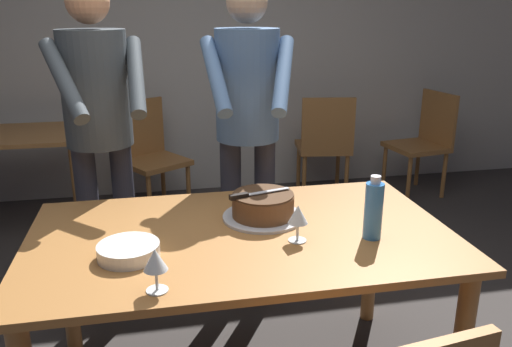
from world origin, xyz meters
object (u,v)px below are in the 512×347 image
(person_standing_beside, at_px, (99,120))
(plate_stack, at_px, (129,251))
(main_dining_table, at_px, (242,255))
(water_bottle, at_px, (373,210))
(background_chair_1, at_px, (424,139))
(cake_on_platter, at_px, (263,207))
(background_table, at_px, (18,155))
(wine_glass_near, at_px, (155,261))
(wine_glass_far, at_px, (298,216))
(cake_knife, at_px, (247,195))
(person_cutting_cake, at_px, (248,115))
(background_chair_2, at_px, (324,143))
(background_chair_0, at_px, (149,153))

(person_standing_beside, bearing_deg, plate_stack, -80.24)
(main_dining_table, height_order, water_bottle, water_bottle)
(person_standing_beside, height_order, background_chair_1, person_standing_beside)
(cake_on_platter, bearing_deg, background_table, 126.61)
(wine_glass_near, distance_m, wine_glass_far, 0.59)
(main_dining_table, distance_m, background_table, 2.40)
(main_dining_table, height_order, cake_knife, cake_knife)
(cake_on_platter, bearing_deg, water_bottle, -36.09)
(person_cutting_cake, bearing_deg, cake_knife, -100.60)
(cake_knife, bearing_deg, background_table, 124.98)
(cake_knife, bearing_deg, main_dining_table, -113.06)
(cake_knife, bearing_deg, background_chair_1, 46.62)
(background_table, bearing_deg, background_chair_2, 5.21)
(cake_knife, distance_m, plate_stack, 0.54)
(person_standing_beside, bearing_deg, main_dining_table, -51.57)
(background_chair_0, height_order, background_chair_1, same)
(plate_stack, height_order, person_standing_beside, person_standing_beside)
(cake_on_platter, relative_size, background_table, 0.34)
(cake_knife, relative_size, water_bottle, 1.07)
(plate_stack, height_order, background_chair_0, background_chair_0)
(cake_on_platter, height_order, plate_stack, cake_on_platter)
(wine_glass_far, distance_m, background_table, 2.62)
(wine_glass_near, bearing_deg, water_bottle, 16.07)
(wine_glass_near, height_order, background_chair_0, background_chair_0)
(wine_glass_near, distance_m, background_chair_0, 2.61)
(cake_knife, relative_size, person_standing_beside, 0.16)
(main_dining_table, bearing_deg, plate_stack, -163.02)
(cake_on_platter, relative_size, water_bottle, 1.36)
(person_cutting_cake, height_order, background_chair_2, person_cutting_cake)
(main_dining_table, distance_m, wine_glass_near, 0.55)
(water_bottle, xyz_separation_m, background_table, (-1.78, 2.16, -0.29))
(wine_glass_far, height_order, person_standing_beside, person_standing_beside)
(person_cutting_cake, xyz_separation_m, background_chair_1, (1.84, 1.48, -0.58))
(wine_glass_far, distance_m, water_bottle, 0.29)
(wine_glass_near, xyz_separation_m, background_chair_1, (2.33, 2.56, -0.36))
(cake_on_platter, distance_m, water_bottle, 0.46)
(cake_on_platter, distance_m, person_cutting_cake, 0.63)
(person_standing_beside, bearing_deg, wine_glass_far, -47.56)
(cake_knife, xyz_separation_m, background_chair_0, (-0.41, 2.10, -0.37))
(background_chair_2, bearing_deg, person_standing_beside, -138.03)
(plate_stack, distance_m, wine_glass_far, 0.63)
(plate_stack, distance_m, wine_glass_near, 0.28)
(background_chair_2, bearing_deg, background_table, -174.79)
(plate_stack, xyz_separation_m, background_chair_0, (0.06, 2.34, -0.28))
(cake_on_platter, bearing_deg, plate_stack, -154.89)
(cake_knife, bearing_deg, wine_glass_near, -127.80)
(cake_knife, bearing_deg, plate_stack, -153.48)
(background_chair_0, relative_size, background_chair_2, 1.00)
(cake_knife, bearing_deg, water_bottle, -29.78)
(person_standing_beside, bearing_deg, person_cutting_cake, -2.37)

